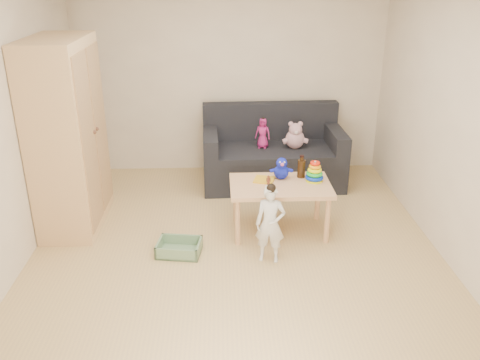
{
  "coord_description": "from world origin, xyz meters",
  "views": [
    {
      "loc": [
        -0.13,
        -4.37,
        2.61
      ],
      "look_at": [
        0.05,
        0.25,
        0.65
      ],
      "focal_mm": 38.0,
      "sensor_mm": 36.0,
      "label": 1
    }
  ],
  "objects_px": {
    "sofa": "(273,165)",
    "toddler": "(270,225)",
    "play_table": "(280,208)",
    "wardrobe": "(67,136)"
  },
  "relations": [
    {
      "from": "sofa",
      "to": "toddler",
      "type": "height_order",
      "value": "toddler"
    },
    {
      "from": "sofa",
      "to": "play_table",
      "type": "height_order",
      "value": "play_table"
    },
    {
      "from": "sofa",
      "to": "toddler",
      "type": "distance_m",
      "value": 1.88
    },
    {
      "from": "wardrobe",
      "to": "play_table",
      "type": "distance_m",
      "value": 2.32
    },
    {
      "from": "wardrobe",
      "to": "sofa",
      "type": "relative_size",
      "value": 1.13
    },
    {
      "from": "wardrobe",
      "to": "play_table",
      "type": "xyz_separation_m",
      "value": [
        2.19,
        -0.31,
        -0.72
      ]
    },
    {
      "from": "play_table",
      "to": "toddler",
      "type": "height_order",
      "value": "toddler"
    },
    {
      "from": "wardrobe",
      "to": "toddler",
      "type": "bearing_deg",
      "value": -23.23
    },
    {
      "from": "toddler",
      "to": "play_table",
      "type": "bearing_deg",
      "value": 85.68
    },
    {
      "from": "wardrobe",
      "to": "play_table",
      "type": "bearing_deg",
      "value": -7.96
    }
  ]
}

